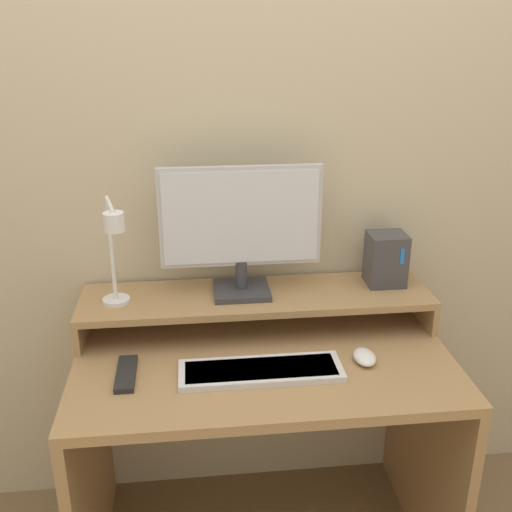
# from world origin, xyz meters

# --- Properties ---
(wall_back) EXTENTS (6.00, 0.05, 2.50)m
(wall_back) POSITION_xyz_m (0.00, 0.67, 1.25)
(wall_back) COLOR beige
(wall_back) RESTS_ON ground_plane
(desk) EXTENTS (1.09, 0.63, 0.71)m
(desk) POSITION_xyz_m (0.00, 0.32, 0.50)
(desk) COLOR #A87F51
(desk) RESTS_ON ground_plane
(monitor_shelf) EXTENTS (1.09, 0.27, 0.11)m
(monitor_shelf) POSITION_xyz_m (0.00, 0.50, 0.81)
(monitor_shelf) COLOR #A87F51
(monitor_shelf) RESTS_ON desk
(monitor) EXTENTS (0.49, 0.16, 0.40)m
(monitor) POSITION_xyz_m (-0.05, 0.51, 1.05)
(monitor) COLOR #38383D
(monitor) RESTS_ON monitor_shelf
(desk_lamp) EXTENTS (0.10, 0.22, 0.33)m
(desk_lamp) POSITION_xyz_m (-0.41, 0.40, 1.03)
(desk_lamp) COLOR silver
(desk_lamp) RESTS_ON monitor_shelf
(router_dock) EXTENTS (0.12, 0.11, 0.17)m
(router_dock) POSITION_xyz_m (0.42, 0.53, 0.91)
(router_dock) COLOR #3D3D42
(router_dock) RESTS_ON monitor_shelf
(keyboard) EXTENTS (0.45, 0.14, 0.02)m
(keyboard) POSITION_xyz_m (-0.02, 0.22, 0.72)
(keyboard) COLOR silver
(keyboard) RESTS_ON desk
(mouse) EXTENTS (0.06, 0.09, 0.03)m
(mouse) POSITION_xyz_m (0.28, 0.25, 0.73)
(mouse) COLOR white
(mouse) RESTS_ON desk
(remote_control) EXTENTS (0.05, 0.17, 0.02)m
(remote_control) POSITION_xyz_m (-0.39, 0.25, 0.72)
(remote_control) COLOR black
(remote_control) RESTS_ON desk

